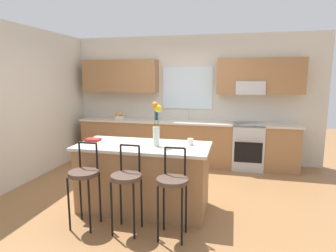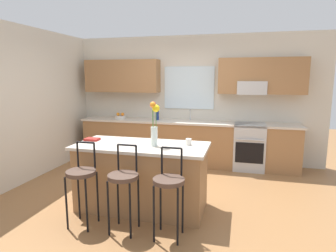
# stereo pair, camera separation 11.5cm
# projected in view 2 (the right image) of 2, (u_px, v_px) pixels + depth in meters

# --- Properties ---
(ground_plane) EXTENTS (14.00, 14.00, 0.00)m
(ground_plane) POSITION_uv_depth(u_px,v_px,m) (165.00, 194.00, 4.54)
(ground_plane) COLOR olive
(wall_left) EXTENTS (0.12, 4.60, 2.70)m
(wall_left) POSITION_uv_depth(u_px,v_px,m) (34.00, 104.00, 5.23)
(wall_left) COLOR beige
(wall_left) RESTS_ON ground
(back_wall_assembly) EXTENTS (5.60, 0.50, 2.70)m
(back_wall_assembly) POSITION_uv_depth(u_px,v_px,m) (190.00, 92.00, 6.17)
(back_wall_assembly) COLOR beige
(back_wall_assembly) RESTS_ON ground
(counter_run) EXTENTS (4.56, 0.64, 0.92)m
(counter_run) POSITION_uv_depth(u_px,v_px,m) (186.00, 142.00, 6.08)
(counter_run) COLOR #996B42
(counter_run) RESTS_ON ground
(sink_faucet) EXTENTS (0.02, 0.13, 0.23)m
(sink_faucet) POSITION_uv_depth(u_px,v_px,m) (190.00, 114.00, 6.10)
(sink_faucet) COLOR #B7BABC
(sink_faucet) RESTS_ON counter_run
(oven_range) EXTENTS (0.60, 0.64, 0.92)m
(oven_range) POSITION_uv_depth(u_px,v_px,m) (249.00, 146.00, 5.74)
(oven_range) COLOR #B7BABC
(oven_range) RESTS_ON ground
(kitchen_island) EXTENTS (1.81, 0.84, 0.92)m
(kitchen_island) POSITION_uv_depth(u_px,v_px,m) (142.00, 177.00, 3.99)
(kitchen_island) COLOR #996B42
(kitchen_island) RESTS_ON ground
(bar_stool_near) EXTENTS (0.36, 0.36, 1.04)m
(bar_stool_near) POSITION_uv_depth(u_px,v_px,m) (82.00, 176.00, 3.49)
(bar_stool_near) COLOR black
(bar_stool_near) RESTS_ON ground
(bar_stool_middle) EXTENTS (0.36, 0.36, 1.04)m
(bar_stool_middle) POSITION_uv_depth(u_px,v_px,m) (123.00, 180.00, 3.36)
(bar_stool_middle) COLOR black
(bar_stool_middle) RESTS_ON ground
(bar_stool_far) EXTENTS (0.36, 0.36, 1.04)m
(bar_stool_far) POSITION_uv_depth(u_px,v_px,m) (169.00, 185.00, 3.22)
(bar_stool_far) COLOR black
(bar_stool_far) RESTS_ON ground
(flower_vase) EXTENTS (0.14, 0.13, 0.59)m
(flower_vase) POSITION_uv_depth(u_px,v_px,m) (154.00, 122.00, 3.78)
(flower_vase) COLOR silver
(flower_vase) RESTS_ON kitchen_island
(mug_ceramic) EXTENTS (0.08, 0.08, 0.09)m
(mug_ceramic) POSITION_uv_depth(u_px,v_px,m) (189.00, 142.00, 3.87)
(mug_ceramic) COLOR silver
(mug_ceramic) RESTS_ON kitchen_island
(cookbook) EXTENTS (0.20, 0.15, 0.03)m
(cookbook) POSITION_uv_depth(u_px,v_px,m) (92.00, 139.00, 4.17)
(cookbook) COLOR maroon
(cookbook) RESTS_ON kitchen_island
(fruit_bowl_oranges) EXTENTS (0.24, 0.24, 0.13)m
(fruit_bowl_oranges) POSITION_uv_depth(u_px,v_px,m) (120.00, 117.00, 6.37)
(fruit_bowl_oranges) COLOR silver
(fruit_bowl_oranges) RESTS_ON counter_run
(bottle_olive_oil) EXTENTS (0.06, 0.06, 0.33)m
(bottle_olive_oil) POSITION_uv_depth(u_px,v_px,m) (157.00, 114.00, 6.14)
(bottle_olive_oil) COLOR navy
(bottle_olive_oil) RESTS_ON counter_run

